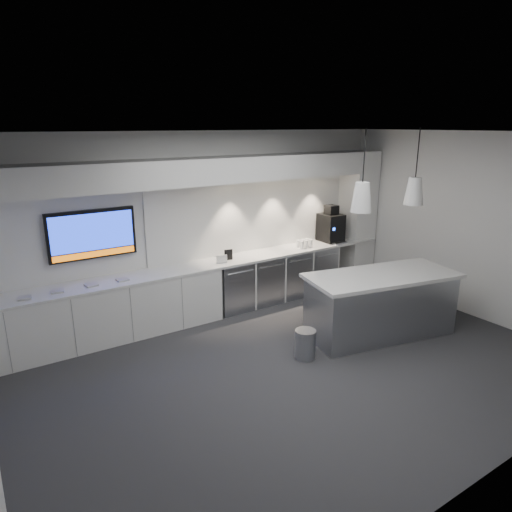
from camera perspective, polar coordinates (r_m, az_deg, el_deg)
floor at (r=6.27m, az=5.20°, el=-13.51°), size 7.00×7.00×0.00m
ceiling at (r=5.45m, az=6.03°, el=15.07°), size 7.00×7.00×0.00m
wall_back at (r=7.73m, az=-6.07°, el=4.15°), size 7.00×0.00×7.00m
wall_front at (r=4.16m, az=27.79°, el=-8.38°), size 7.00×0.00×7.00m
wall_right at (r=8.28m, az=24.93°, el=3.53°), size 0.00×7.00×7.00m
back_counter at (r=7.60m, az=-4.81°, el=-0.85°), size 6.80×0.65×0.04m
left_base_cabinets at (r=7.15m, az=-17.22°, el=-6.52°), size 3.30×0.63×0.86m
fridge_unit_a at (r=7.86m, az=-3.12°, el=-3.73°), size 0.60×0.61×0.85m
fridge_unit_b at (r=8.17m, az=0.70°, el=-2.91°), size 0.60×0.61×0.85m
fridge_unit_c at (r=8.52m, az=4.22°, el=-2.15°), size 0.60×0.61×0.85m
fridge_unit_d at (r=8.90m, az=7.45°, el=-1.44°), size 0.60×0.61×0.85m
backsplash at (r=8.30m, az=1.39°, el=5.43°), size 4.60×0.03×1.30m
soffit at (r=7.33m, az=-5.18°, el=10.65°), size 6.90×0.60×0.40m
column at (r=9.41m, az=12.49°, el=4.78°), size 0.55×0.55×2.60m
wall_tv at (r=7.03m, az=-19.79°, el=2.57°), size 1.25×0.07×0.72m
island at (r=7.17m, az=15.26°, el=-5.81°), size 2.42×1.41×0.96m
bin at (r=6.39m, az=6.16°, el=-10.87°), size 0.37×0.37×0.41m
coffee_machine at (r=8.96m, az=9.33°, el=3.66°), size 0.40×0.56×0.70m
sign_black at (r=7.65m, az=-3.46°, el=0.15°), size 0.14×0.04×0.18m
sign_white at (r=7.48m, az=-4.31°, el=-0.40°), size 0.18×0.06×0.14m
cup_cluster at (r=8.45m, az=6.09°, el=1.53°), size 0.28×0.18×0.15m
tray_a at (r=6.70m, az=-26.91°, el=-4.68°), size 0.19×0.19×0.02m
tray_b at (r=6.78m, az=-23.52°, el=-4.02°), size 0.19×0.19×0.02m
tray_c at (r=6.86m, az=-19.90°, el=-3.41°), size 0.18×0.18×0.02m
tray_d at (r=6.94m, az=-16.35°, el=-2.85°), size 0.17×0.17×0.02m
pendant_left at (r=6.34m, az=13.08°, el=7.20°), size 0.28×0.28×1.10m
pendant_right at (r=7.16m, az=19.17°, el=7.70°), size 0.28×0.28×1.10m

